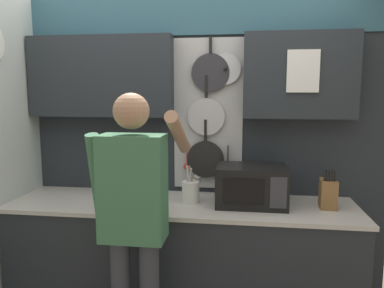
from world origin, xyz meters
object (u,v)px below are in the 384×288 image
at_px(microwave, 251,185).
at_px(utensil_crock, 191,191).
at_px(knife_block, 328,193).
at_px(person, 134,209).

distance_m(microwave, utensil_crock, 0.44).
bearing_deg(knife_block, microwave, -179.94).
bearing_deg(knife_block, person, -155.71).
height_order(knife_block, utensil_crock, knife_block).
xyz_separation_m(microwave, knife_block, (0.53, 0.00, -0.04)).
relative_size(microwave, knife_block, 1.75).
bearing_deg(microwave, person, -141.65).
height_order(microwave, person, person).
xyz_separation_m(knife_block, utensil_crock, (-0.97, 0.00, -0.02)).
xyz_separation_m(utensil_crock, person, (-0.26, -0.56, 0.03)).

